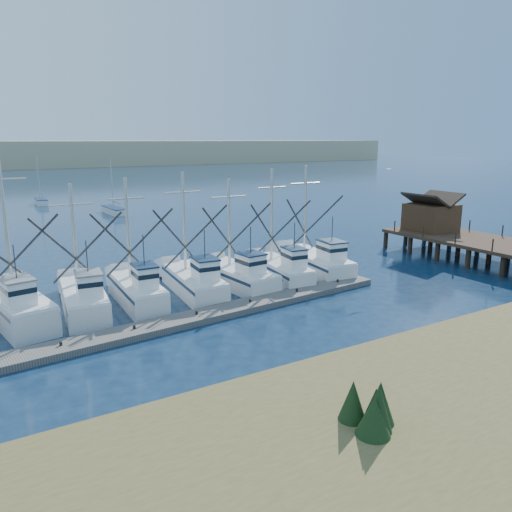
# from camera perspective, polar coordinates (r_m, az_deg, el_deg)

# --- Properties ---
(ground) EXTENTS (500.00, 500.00, 0.00)m
(ground) POSITION_cam_1_polar(r_m,az_deg,el_deg) (29.69, 9.91, -8.29)
(ground) COLOR #0D1E39
(ground) RESTS_ON ground
(shore_bank) EXTENTS (40.00, 10.00, 1.60)m
(shore_bank) POSITION_cam_1_polar(r_m,az_deg,el_deg) (17.93, 11.70, -20.94)
(shore_bank) COLOR #4C422D
(shore_bank) RESTS_ON ground
(floating_dock) EXTENTS (29.25, 4.36, 0.39)m
(floating_dock) POSITION_cam_1_polar(r_m,az_deg,el_deg) (30.81, -6.79, -6.98)
(floating_dock) COLOR #67635C
(floating_dock) RESTS_ON ground
(timber_pier) EXTENTS (7.00, 20.00, 8.00)m
(timber_pier) POSITION_cam_1_polar(r_m,az_deg,el_deg) (50.07, 22.40, 2.77)
(timber_pier) COLOR black
(timber_pier) RESTS_ON ground
(dune_ridge) EXTENTS (360.00, 60.00, 10.00)m
(dune_ridge) POSITION_cam_1_polar(r_m,az_deg,el_deg) (231.45, -27.11, 10.37)
(dune_ridge) COLOR tan
(dune_ridge) RESTS_ON ground
(trawler_fleet) EXTENTS (30.04, 8.64, 10.21)m
(trawler_fleet) POSITION_cam_1_polar(r_m,az_deg,el_deg) (34.87, -9.95, -3.35)
(trawler_fleet) COLOR white
(trawler_fleet) RESTS_ON ground
(sailboat_near) EXTENTS (2.08, 6.73, 8.10)m
(sailboat_near) POSITION_cam_1_polar(r_m,az_deg,el_deg) (76.93, -15.89, 5.03)
(sailboat_near) COLOR white
(sailboat_near) RESTS_ON ground
(sailboat_far) EXTENTS (1.79, 5.26, 8.10)m
(sailboat_far) POSITION_cam_1_polar(r_m,az_deg,el_deg) (92.03, -23.35, 5.73)
(sailboat_far) COLOR white
(sailboat_far) RESTS_ON ground
(flying_gull) EXTENTS (1.02, 0.19, 0.19)m
(flying_gull) POSITION_cam_1_polar(r_m,az_deg,el_deg) (43.10, 14.69, 9.56)
(flying_gull) COLOR white
(flying_gull) RESTS_ON ground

